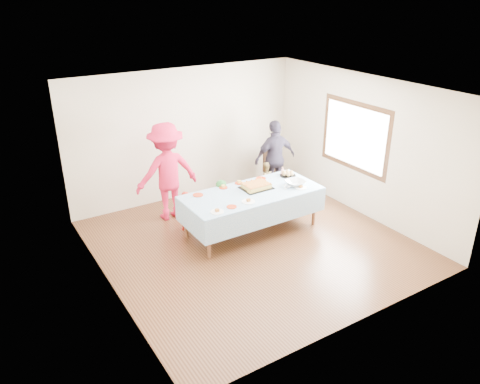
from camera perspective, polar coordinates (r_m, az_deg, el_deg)
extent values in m
plane|color=#422412|center=(8.28, 1.49, -6.24)|extent=(5.00, 5.00, 0.00)
cube|color=beige|center=(9.75, -6.61, 7.02)|extent=(5.00, 0.04, 2.70)
cube|color=beige|center=(5.97, 15.02, -5.05)|extent=(5.00, 0.04, 2.70)
cube|color=beige|center=(6.74, -16.41, -1.74)|extent=(0.04, 5.00, 2.70)
cube|color=beige|center=(9.24, 14.69, 5.42)|extent=(0.04, 5.00, 2.70)
cube|color=white|center=(7.31, 1.72, 12.39)|extent=(5.00, 5.00, 0.04)
cube|color=#472B16|center=(9.30, 13.78, 6.61)|extent=(0.03, 1.75, 1.35)
cylinder|color=brown|center=(7.69, -3.84, -5.71)|extent=(0.06, 0.06, 0.73)
cylinder|color=brown|center=(8.83, 9.03, -1.83)|extent=(0.06, 0.06, 0.73)
cylinder|color=brown|center=(8.35, -6.60, -3.27)|extent=(0.06, 0.06, 0.73)
cylinder|color=brown|center=(9.42, 5.73, 0.04)|extent=(0.06, 0.06, 0.73)
cube|color=brown|center=(8.35, 1.47, -0.19)|extent=(2.40, 1.00, 0.04)
cube|color=white|center=(8.34, 1.47, -0.03)|extent=(2.50, 1.10, 0.01)
cube|color=black|center=(8.49, 1.99, 0.51)|extent=(0.54, 0.41, 0.02)
cube|color=#E6C257|center=(8.47, 1.99, 0.76)|extent=(0.46, 0.34, 0.07)
cube|color=#9B5D23|center=(8.46, 1.99, 1.01)|extent=(0.46, 0.34, 0.01)
cylinder|color=black|center=(9.09, 5.83, 2.03)|extent=(0.31, 0.31, 0.02)
sphere|color=tan|center=(9.12, 6.25, 2.40)|extent=(0.08, 0.08, 0.08)
sphere|color=tan|center=(9.15, 5.78, 2.49)|extent=(0.08, 0.08, 0.08)
sphere|color=tan|center=(9.10, 5.37, 2.39)|extent=(0.08, 0.08, 0.08)
sphere|color=tan|center=(9.03, 5.43, 2.20)|extent=(0.08, 0.08, 0.08)
sphere|color=tan|center=(9.00, 5.91, 2.11)|extent=(0.08, 0.08, 0.08)
sphere|color=tan|center=(9.05, 6.32, 2.21)|extent=(0.08, 0.08, 0.08)
sphere|color=tan|center=(9.07, 5.84, 2.30)|extent=(0.08, 0.08, 0.08)
imported|color=silver|center=(8.66, 6.77, 1.10)|extent=(0.36, 0.36, 0.09)
cone|color=white|center=(9.13, 5.22, 2.66)|extent=(0.10, 0.10, 0.17)
cylinder|color=#B62A0D|center=(8.24, -5.14, -0.36)|extent=(0.19, 0.19, 0.01)
cylinder|color=#B62A0D|center=(8.51, -2.05, 0.55)|extent=(0.16, 0.16, 0.01)
cylinder|color=#B62A0D|center=(8.69, -0.10, 1.09)|extent=(0.16, 0.16, 0.01)
cylinder|color=#B62A0D|center=(8.92, 2.56, 1.67)|extent=(0.19, 0.19, 0.01)
cylinder|color=#B62A0D|center=(7.77, -1.03, -1.81)|extent=(0.17, 0.17, 0.01)
cylinder|color=white|center=(7.61, -2.81, -2.42)|extent=(0.22, 0.22, 0.01)
cylinder|color=white|center=(7.95, 1.03, -1.18)|extent=(0.23, 0.23, 0.01)
cylinder|color=white|center=(8.57, 7.42, 0.53)|extent=(0.22, 0.22, 0.01)
cylinder|color=black|center=(10.26, 4.24, 1.09)|extent=(0.03, 0.03, 0.38)
cylinder|color=black|center=(10.48, 5.39, 1.56)|extent=(0.03, 0.03, 0.38)
cylinder|color=black|center=(10.45, 2.95, 1.57)|extent=(0.03, 0.03, 0.38)
cylinder|color=black|center=(10.67, 4.11, 2.02)|extent=(0.03, 0.03, 0.38)
cube|color=black|center=(10.39, 4.21, 2.62)|extent=(0.44, 0.44, 0.04)
cube|color=black|center=(10.41, 3.56, 4.07)|extent=(0.37, 0.11, 0.44)
imported|color=red|center=(8.61, -6.68, -2.27)|extent=(0.29, 0.20, 0.76)
imported|color=#246C29|center=(8.76, -2.26, -1.25)|extent=(0.49, 0.39, 0.87)
imported|color=#A98E4F|center=(9.90, 3.08, 1.52)|extent=(0.43, 0.37, 0.78)
imported|color=#D71A43|center=(8.91, -8.89, 2.47)|extent=(1.24, 0.74, 1.89)
imported|color=#302B3B|center=(9.91, 4.28, 4.13)|extent=(0.98, 0.45, 1.63)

